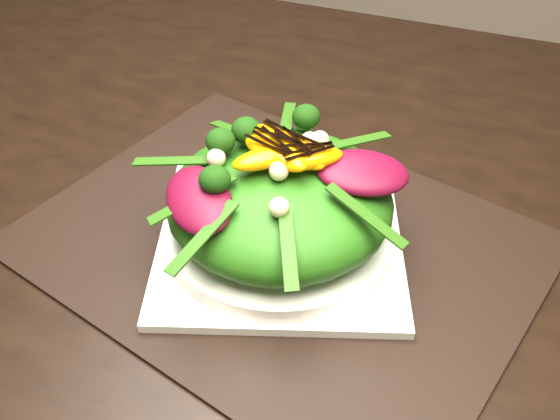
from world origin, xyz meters
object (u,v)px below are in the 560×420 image
(placemat, at_px, (280,243))
(orange_segment, at_px, (290,150))
(dining_table, at_px, (55,147))
(lettuce_mound, at_px, (280,200))
(plate_base, at_px, (280,238))
(salad_bowl, at_px, (280,229))

(placemat, distance_m, orange_segment, 0.10)
(dining_table, relative_size, orange_segment, 25.09)
(lettuce_mound, bearing_deg, dining_table, 165.44)
(placemat, relative_size, plate_base, 2.01)
(lettuce_mound, distance_m, orange_segment, 0.05)
(placemat, height_order, plate_base, plate_base)
(orange_segment, bearing_deg, salad_bowl, -103.77)
(salad_bowl, distance_m, orange_segment, 0.08)
(placemat, distance_m, lettuce_mound, 0.05)
(dining_table, height_order, salad_bowl, dining_table)
(dining_table, distance_m, salad_bowl, 0.33)
(dining_table, relative_size, lettuce_mound, 7.80)
(salad_bowl, xyz_separation_m, orange_segment, (0.00, 0.01, 0.08))
(dining_table, bearing_deg, placemat, -14.56)
(lettuce_mound, bearing_deg, placemat, 180.00)
(plate_base, xyz_separation_m, lettuce_mound, (0.00, 0.00, 0.05))
(dining_table, xyz_separation_m, plate_base, (0.32, -0.08, 0.03))
(orange_segment, bearing_deg, lettuce_mound, -103.77)
(plate_base, xyz_separation_m, salad_bowl, (0.00, 0.00, 0.01))
(orange_segment, bearing_deg, dining_table, 168.01)
(salad_bowl, bearing_deg, plate_base, 0.00)
(placemat, relative_size, lettuce_mound, 2.23)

